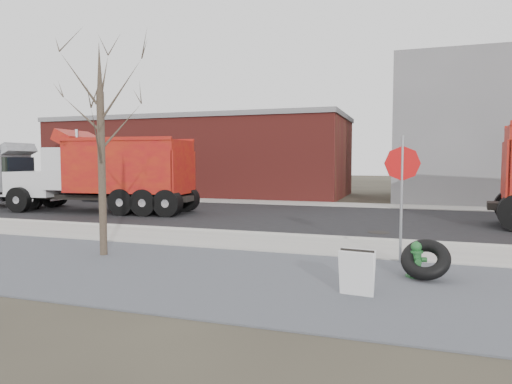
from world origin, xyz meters
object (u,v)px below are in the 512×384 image
(truck_tire, at_px, (425,259))
(dump_truck_red_b, at_px, (107,171))
(fire_hydrant, at_px, (416,261))
(sandwich_board, at_px, (357,272))
(stop_sign, at_px, (402,177))

(truck_tire, bearing_deg, dump_truck_red_b, 149.31)
(fire_hydrant, height_order, sandwich_board, sandwich_board)
(sandwich_board, relative_size, dump_truck_red_b, 0.09)
(dump_truck_red_b, bearing_deg, truck_tire, 144.12)
(sandwich_board, bearing_deg, stop_sign, 84.02)
(fire_hydrant, height_order, truck_tire, truck_tire)
(fire_hydrant, relative_size, sandwich_board, 0.93)
(fire_hydrant, bearing_deg, truck_tire, -42.27)
(truck_tire, relative_size, sandwich_board, 1.36)
(dump_truck_red_b, bearing_deg, sandwich_board, 136.89)
(fire_hydrant, height_order, dump_truck_red_b, dump_truck_red_b)
(truck_tire, relative_size, stop_sign, 0.38)
(truck_tire, xyz_separation_m, dump_truck_red_b, (-13.24, 7.86, 1.45))
(fire_hydrant, xyz_separation_m, truck_tire, (0.17, -0.10, 0.08))
(sandwich_board, height_order, dump_truck_red_b, dump_truck_red_b)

